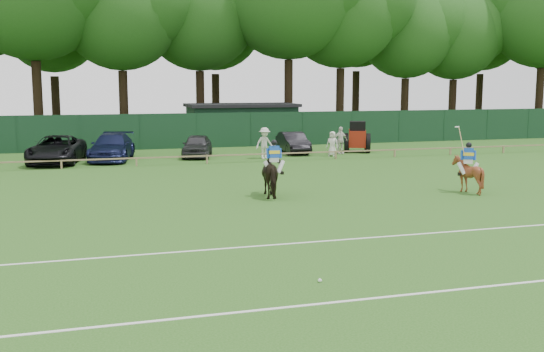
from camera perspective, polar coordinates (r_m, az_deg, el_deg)
name	(u,v)px	position (r m, az deg, el deg)	size (l,w,h in m)	color
ground	(284,236)	(19.47, 1.09, -5.37)	(160.00, 160.00, 0.00)	#1E4C14
horse_dark	(274,175)	(25.98, 0.19, 0.12)	(0.97, 2.13, 1.80)	black
horse_chestnut	(468,174)	(28.17, 17.12, 0.15)	(1.27, 1.42, 1.57)	maroon
suv_black	(57,149)	(38.99, -18.74, 2.27)	(2.63, 5.71, 1.59)	black
sedan_navy	(112,147)	(39.50, -14.14, 2.53)	(2.23, 5.49, 1.59)	#13183B
hatch_grey	(197,146)	(40.25, -6.72, 2.71)	(1.68, 4.18, 1.42)	#323234
estate_black	(293,143)	(42.24, 1.90, 3.00)	(1.47, 4.20, 1.39)	black
spectator_left	(265,143)	(39.12, -0.67, 2.97)	(1.24, 0.71, 1.91)	beige
spectator_mid	(340,140)	(41.94, 6.13, 3.20)	(1.05, 0.44, 1.79)	silver
spectator_right	(332,144)	(40.60, 5.43, 2.89)	(0.77, 0.50, 1.58)	silver
rider_dark	(274,156)	(25.86, 0.20, 1.84)	(0.94, 0.40, 1.41)	silver
rider_chestnut	(468,157)	(28.07, 17.18, 1.61)	(0.88, 0.81, 2.05)	silver
polo_ball	(320,280)	(15.09, 4.31, -9.31)	(0.09, 0.09, 0.09)	silver
pitch_lines	(326,267)	(16.28, 4.84, -8.13)	(60.00, 5.10, 0.01)	silver
pitch_rail	(190,156)	(36.72, -7.39, 1.75)	(62.10, 0.10, 0.50)	#997F5B
perimeter_fence	(169,131)	(45.52, -9.21, 3.99)	(92.08, 0.08, 2.50)	#14351E
utility_shed	(242,123)	(49.54, -2.74, 4.76)	(8.40, 4.40, 3.04)	#14331E
tree_row	(181,139)	(53.79, -8.15, 3.33)	(96.00, 12.00, 21.00)	#26561C
tractor	(357,137)	(43.33, 7.65, 3.45)	(2.48, 2.91, 2.07)	maroon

